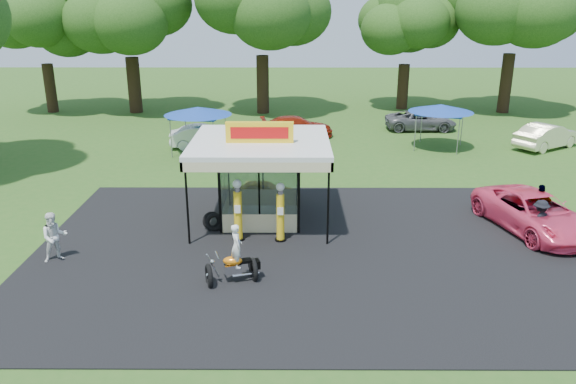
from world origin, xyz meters
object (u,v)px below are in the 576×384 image
kiosk_car (264,191)px  spectator_east_b (540,206)px  gas_pump_right (280,214)px  spectator_east_a (539,221)px  motorcycle (235,259)px  gas_pump_left (238,212)px  spectator_west (54,237)px  bg_car_a (204,136)px  bg_car_d (421,120)px  bg_car_e (547,136)px  tent_west (198,111)px  pink_sedan (534,212)px  tent_east (441,109)px  bg_car_b (297,127)px  gas_station_kiosk (261,178)px

kiosk_car → spectator_east_b: (11.02, -3.00, 0.40)m
gas_pump_right → spectator_east_a: bearing=0.5°
motorcycle → spectator_east_b: motorcycle is taller
gas_pump_left → spectator_west: gas_pump_left is taller
bg_car_a → bg_car_d: bg_car_a is taller
bg_car_e → tent_west: 21.05m
pink_sedan → bg_car_d: (-0.45, 17.98, -0.09)m
bg_car_d → bg_car_e: bg_car_e is taller
pink_sedan → tent_east: size_ratio=1.42×
spectator_east_a → kiosk_car: bearing=-50.1°
gas_pump_left → pink_sedan: gas_pump_left is taller
spectator_east_b → bg_car_b: spectator_east_b is taller
gas_pump_right → gas_station_kiosk: bearing=110.1°
spectator_east_b → tent_west: bearing=-27.8°
spectator_east_b → motorcycle: bearing=31.0°
spectator_east_a → spectator_east_b: size_ratio=0.91×
bg_car_e → bg_car_a: bearing=56.5°
gas_pump_right → pink_sedan: gas_pump_right is taller
gas_pump_left → bg_car_a: bearing=103.3°
gas_pump_right → bg_car_a: gas_pump_right is taller
kiosk_car → motorcycle: bearing=175.7°
tent_west → tent_east: bearing=4.7°
bg_car_a → gas_pump_right: bearing=-168.4°
bg_car_b → bg_car_e: (15.17, -2.84, 0.08)m
gas_pump_left → motorcycle: gas_pump_left is taller
gas_station_kiosk → tent_east: bearing=49.2°
motorcycle → spectator_east_b: bearing=4.2°
motorcycle → bg_car_d: 24.73m
kiosk_car → bg_car_e: 19.32m
gas_pump_left → bg_car_e: 22.42m
tent_east → spectator_east_a: bearing=-88.9°
spectator_west → bg_car_d: (17.12, 20.72, -0.21)m
spectator_west → spectator_east_b: (17.93, 3.11, 0.00)m
motorcycle → spectator_east_a: size_ratio=1.27×
tent_east → gas_pump_right: bearing=-123.7°
spectator_east_b → kiosk_car: bearing=-6.1°
spectator_east_a → pink_sedan: bearing=-129.2°
kiosk_car → bg_car_b: bg_car_b is taller
motorcycle → spectator_east_b: (11.59, 4.64, 0.09)m
bg_car_a → tent_east: (14.26, -0.11, 1.74)m
gas_station_kiosk → tent_east: size_ratio=1.41×
spectator_east_b → bg_car_a: spectator_east_b is taller
spectator_east_a → gas_station_kiosk: bearing=-39.1°
pink_sedan → bg_car_a: bearing=123.7°
gas_station_kiosk → bg_car_e: (16.77, 11.80, -1.02)m
spectator_west → bg_car_a: (2.84, 15.81, -0.20)m
gas_station_kiosk → kiosk_car: size_ratio=1.92×
gas_station_kiosk → motorcycle: bearing=-96.0°
bg_car_a → tent_west: (-0.10, -1.29, 1.79)m
gas_pump_right → spectator_east_a: (9.64, 0.08, -0.30)m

